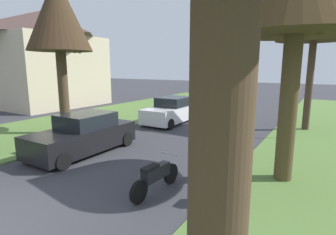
{
  "coord_description": "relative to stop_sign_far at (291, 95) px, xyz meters",
  "views": [
    {
      "loc": [
        6.08,
        -1.93,
        3.4
      ],
      "look_at": [
        0.03,
        8.0,
        1.2
      ],
      "focal_mm": 28.64,
      "sensor_mm": 36.0,
      "label": 1
    }
  ],
  "objects": [
    {
      "name": "stop_sign_far",
      "position": [
        0.0,
        0.0,
        0.0
      ],
      "size": [
        0.81,
        0.7,
        2.91
      ],
      "color": "#9EA0A5",
      "rests_on": "grass_verge_right"
    },
    {
      "name": "street_tree_right_mid_b",
      "position": [
        0.55,
        2.65,
        4.09
      ],
      "size": [
        3.78,
        3.78,
        7.79
      ],
      "color": "#453426",
      "rests_on": "grass_verge_right"
    },
    {
      "name": "street_tree_left_mid_a",
      "position": [
        -9.9,
        -4.75,
        3.66
      ],
      "size": [
        3.07,
        3.07,
        7.63
      ],
      "color": "#4C3B27",
      "rests_on": "grass_verge_left"
    },
    {
      "name": "parked_sedan_black",
      "position": [
        -6.73,
        -6.37,
        -1.43
      ],
      "size": [
        1.94,
        4.4,
        1.57
      ],
      "color": "black",
      "rests_on": "ground"
    },
    {
      "name": "parked_sedan_white",
      "position": [
        -6.71,
        0.6,
        -1.43
      ],
      "size": [
        1.94,
        4.4,
        1.57
      ],
      "color": "white",
      "rests_on": "ground"
    },
    {
      "name": "parked_sedan_silver",
      "position": [
        -6.95,
        7.41,
        -1.43
      ],
      "size": [
        1.94,
        4.4,
        1.57
      ],
      "color": "#BCBCC1",
      "rests_on": "ground"
    },
    {
      "name": "parked_motorcycle",
      "position": [
        -2.27,
        -7.82,
        -1.67
      ],
      "size": [
        0.6,
        2.05,
        0.97
      ],
      "color": "black",
      "rests_on": "ground"
    },
    {
      "name": "house_backdrop_left",
      "position": [
        -20.2,
        1.47,
        2.06
      ],
      "size": [
        8.15,
        8.88,
        8.16
      ],
      "color": "beige",
      "rests_on": "ground"
    },
    {
      "name": "curbside_mailbox",
      "position": [
        -0.12,
        -7.21,
        -1.09
      ],
      "size": [
        0.22,
        0.44,
        1.27
      ],
      "color": "brown",
      "rests_on": "grass_verge_right"
    }
  ]
}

